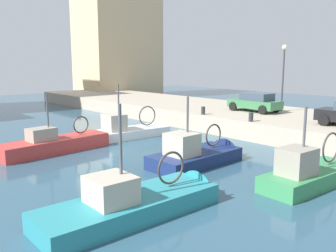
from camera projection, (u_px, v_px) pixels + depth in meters
water_surface at (135, 154)px, 19.36m from camera, size 80.00×80.00×0.00m
quay_wall at (262, 120)px, 26.76m from camera, size 9.00×56.00×1.20m
fishing_boat_red at (61, 149)px, 20.07m from camera, size 6.92×2.14×3.95m
fishing_boat_white at (133, 134)px, 23.84m from camera, size 6.38×2.46×4.33m
fishing_boat_navy at (201, 160)px, 17.65m from camera, size 5.52×2.37×4.22m
fishing_boat_teal at (142, 209)px, 11.89m from camera, size 6.90×2.36×4.52m
fishing_boat_green at (314, 180)px, 14.69m from camera, size 5.81×2.10×3.92m
parked_car_green at (255, 102)px, 26.79m from camera, size 1.89×3.91×1.38m
mooring_bollard_mid at (251, 117)px, 22.43m from camera, size 0.28×0.28×0.55m
mooring_bollard_north at (203, 111)px, 25.37m from camera, size 0.28×0.28×0.55m
quay_streetlamp at (284, 67)px, 26.60m from camera, size 0.36×0.36×4.83m
waterfront_building_west at (118, 44)px, 49.29m from camera, size 10.58×7.26×14.39m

